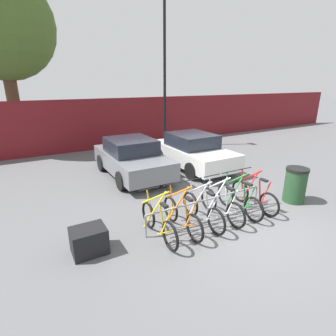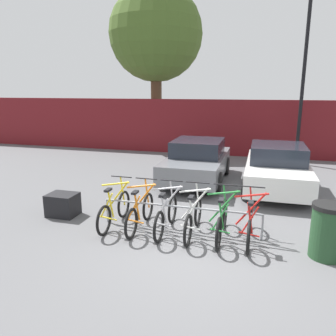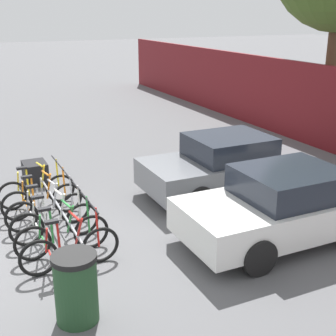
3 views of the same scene
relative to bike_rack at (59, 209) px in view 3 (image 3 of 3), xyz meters
The scene contains 12 objects.
ground_plane 1.00m from the bike_rack, 50.89° to the right, with size 120.00×120.00×0.00m, color #59595B.
bike_rack is the anchor object (origin of this frame).
bicycle_yellow 1.50m from the bike_rack, behind, with size 0.68×1.71×1.05m.
bicycle_orange 0.89m from the bike_rack, behind, with size 0.68×1.71×1.05m.
bicycle_silver 0.33m from the bike_rack, 151.24° to the right, with size 0.68×1.71×1.05m.
bicycle_white 0.38m from the bike_rack, 24.34° to the right, with size 0.68×1.71×1.05m.
bicycle_green 0.95m from the bike_rack, ahead, with size 0.68×1.71×1.05m.
bicycle_red 1.50m from the bike_rack, ahead, with size 0.68×1.71×1.05m.
car_grey 4.10m from the bike_rack, 95.73° to the left, with size 1.91×3.92×1.40m.
car_white 4.34m from the bike_rack, 60.58° to the left, with size 1.91×4.00×1.40m.
trash_bin 2.91m from the bike_rack, ahead, with size 0.63×0.63×1.03m.
cargo_crate 2.99m from the bike_rack, behind, with size 0.70×0.56×0.55m, color black.
Camera 3 is at (7.93, -0.99, 4.17)m, focal length 50.00 mm.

